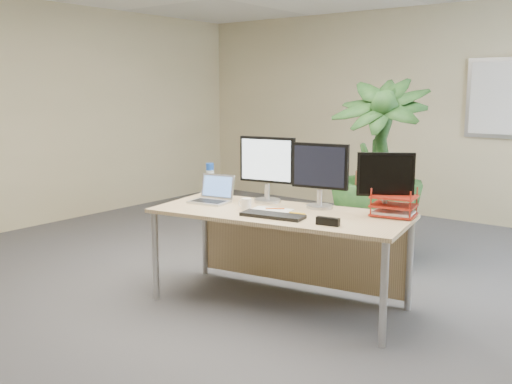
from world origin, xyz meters
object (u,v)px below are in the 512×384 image
Objects in this scene: floor_plant at (376,186)px; monitor_right at (320,171)px; desk at (285,229)px; laptop at (213,195)px; monitor_left at (267,165)px.

floor_plant is 2.97× the size of monitor_right.
monitor_right reaches higher than desk.
monitor_right reaches higher than laptop.
desk is 5.90× the size of laptop.
monitor_left is 0.47m from monitor_right.
monitor_right is (0.47, 0.06, -0.02)m from monitor_left.
monitor_left is 1.06× the size of monitor_right.
floor_plant is at bearing 93.74° from monitor_right.
monitor_left is 1.55× the size of laptop.
laptop is at bearing -143.51° from monitor_left.
desk is 0.52m from monitor_right.
floor_plant is 1.66m from laptop.
monitor_right is at bearing 7.04° from monitor_left.
floor_plant reaches higher than monitor_right.
floor_plant is 4.34× the size of laptop.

